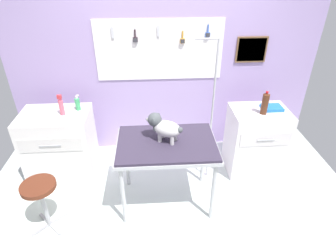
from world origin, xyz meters
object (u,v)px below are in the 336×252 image
grooming_arm (211,121)px  conditioner_bottle (78,104)px  grooming_table (167,148)px  cabinet_right (255,141)px  soda_bottle (265,103)px  dog (164,127)px  counter_left (60,145)px  stool (40,193)px

grooming_arm → conditioner_bottle: (-1.54, 0.29, 0.12)m
grooming_table → cabinet_right: (1.16, 0.51, -0.30)m
grooming_table → conditioner_bottle: (-1.01, 0.66, 0.21)m
conditioner_bottle → soda_bottle: soda_bottle is taller
grooming_arm → dog: bearing=-149.0°
grooming_arm → dog: (-0.56, -0.33, 0.14)m
counter_left → cabinet_right: size_ratio=1.01×
stool → soda_bottle: bearing=16.9°
grooming_table → conditioner_bottle: conditioner_bottle is taller
dog → conditioner_bottle: (-0.98, 0.62, -0.02)m
grooming_arm → cabinet_right: grooming_arm is taller
grooming_table → cabinet_right: bearing=23.9°
grooming_table → counter_left: bearing=156.1°
counter_left → conditioner_bottle: bearing=19.0°
counter_left → grooming_table: bearing=-23.9°
grooming_table → conditioner_bottle: bearing=146.7°
grooming_table → grooming_arm: 0.65m
grooming_table → dog: 0.24m
cabinet_right → soda_bottle: bearing=-92.0°
conditioner_bottle → counter_left: bearing=-161.0°
grooming_table → cabinet_right: size_ratio=1.21×
grooming_arm → cabinet_right: bearing=12.3°
soda_bottle → grooming_arm: bearing=-173.5°
dog → conditioner_bottle: bearing=147.7°
conditioner_bottle → stool: bearing=-104.4°
cabinet_right → stool: bearing=-161.6°
grooming_table → counter_left: (-1.29, 0.57, -0.30)m
grooming_arm → stool: (-1.78, -0.66, -0.36)m
soda_bottle → cabinet_right: bearing=88.0°
counter_left → stool: 0.86m
counter_left → soda_bottle: 2.51m
dog → counter_left: size_ratio=0.45×
counter_left → stool: (0.03, -0.86, 0.03)m
dog → soda_bottle: bearing=18.9°
grooming_table → soda_bottle: size_ratio=3.67×
dog → stool: (-1.23, -0.33, -0.50)m
dog → cabinet_right: dog is taller
grooming_arm → stool: bearing=-159.6°
grooming_arm → counter_left: bearing=173.9°
grooming_table → stool: grooming_table is taller
counter_left → cabinet_right: counter_left is taller
dog → soda_bottle: size_ratio=1.37×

